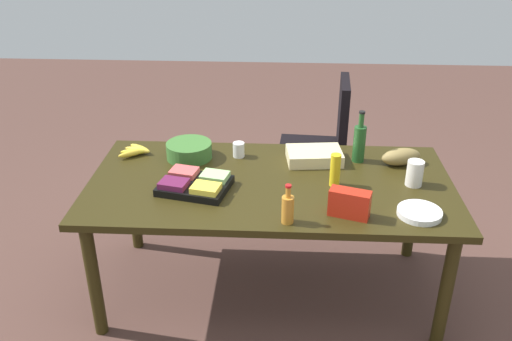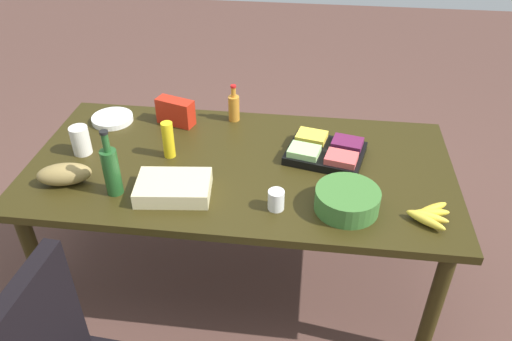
# 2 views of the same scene
# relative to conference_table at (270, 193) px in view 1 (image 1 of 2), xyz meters

# --- Properties ---
(ground_plane) EXTENTS (10.00, 10.00, 0.00)m
(ground_plane) POSITION_rel_conference_table_xyz_m (0.00, 0.00, -0.68)
(ground_plane) COLOR brown
(conference_table) EXTENTS (2.02, 1.01, 0.75)m
(conference_table) POSITION_rel_conference_table_xyz_m (0.00, 0.00, 0.00)
(conference_table) COLOR #30280E
(conference_table) RESTS_ON ground
(office_chair) EXTENTS (0.56, 0.56, 1.00)m
(office_chair) POSITION_rel_conference_table_xyz_m (-0.34, -1.07, -0.30)
(office_chair) COLOR gray
(office_chair) RESTS_ON ground
(fruit_platter) EXTENTS (0.41, 0.35, 0.07)m
(fruit_platter) POSITION_rel_conference_table_xyz_m (0.40, 0.11, 0.11)
(fruit_platter) COLOR black
(fruit_platter) RESTS_ON conference_table
(mustard_bottle) EXTENTS (0.07, 0.07, 0.18)m
(mustard_bottle) POSITION_rel_conference_table_xyz_m (-0.35, 0.03, 0.17)
(mustard_bottle) COLOR yellow
(mustard_bottle) RESTS_ON conference_table
(banana_bunch) EXTENTS (0.19, 0.20, 0.04)m
(banana_bunch) POSITION_rel_conference_table_xyz_m (0.83, -0.30, 0.10)
(banana_bunch) COLOR yellow
(banana_bunch) RESTS_ON conference_table
(chip_bag_red) EXTENTS (0.21, 0.14, 0.14)m
(chip_bag_red) POSITION_rel_conference_table_xyz_m (-0.40, 0.34, 0.15)
(chip_bag_red) COLOR red
(chip_bag_red) RESTS_ON conference_table
(wine_bottle) EXTENTS (0.09, 0.09, 0.31)m
(wine_bottle) POSITION_rel_conference_table_xyz_m (-0.51, -0.29, 0.20)
(wine_bottle) COLOR #225323
(wine_bottle) RESTS_ON conference_table
(paper_plate_stack) EXTENTS (0.27, 0.27, 0.03)m
(paper_plate_stack) POSITION_rel_conference_table_xyz_m (-0.75, 0.32, 0.09)
(paper_plate_stack) COLOR white
(paper_plate_stack) RESTS_ON conference_table
(sheet_cake) EXTENTS (0.34, 0.25, 0.07)m
(sheet_cake) POSITION_rel_conference_table_xyz_m (-0.25, -0.27, 0.11)
(sheet_cake) COLOR beige
(sheet_cake) RESTS_ON conference_table
(bread_loaf) EXTENTS (0.26, 0.17, 0.10)m
(bread_loaf) POSITION_rel_conference_table_xyz_m (-0.76, -0.25, 0.13)
(bread_loaf) COLOR olive
(bread_loaf) RESTS_ON conference_table
(mayo_jar) EXTENTS (0.10, 0.10, 0.14)m
(mayo_jar) POSITION_rel_conference_table_xyz_m (-0.78, 0.00, 0.15)
(mayo_jar) COLOR white
(mayo_jar) RESTS_ON conference_table
(paper_cup) EXTENTS (0.07, 0.07, 0.09)m
(paper_cup) POSITION_rel_conference_table_xyz_m (0.20, -0.31, 0.12)
(paper_cup) COLOR white
(paper_cup) RESTS_ON conference_table
(dressing_bottle) EXTENTS (0.07, 0.07, 0.21)m
(dressing_bottle) POSITION_rel_conference_table_xyz_m (-0.10, 0.42, 0.15)
(dressing_bottle) COLOR orange
(dressing_bottle) RESTS_ON conference_table
(salad_bowl) EXTENTS (0.34, 0.34, 0.10)m
(salad_bowl) POSITION_rel_conference_table_xyz_m (0.50, -0.28, 0.12)
(salad_bowl) COLOR #3D7230
(salad_bowl) RESTS_ON conference_table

